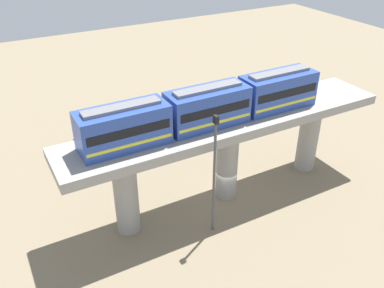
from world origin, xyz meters
The scene contains 7 objects.
ground_plane centered at (0.00, 0.00, 0.00)m, with size 120.00×120.00×0.00m, color #84755B.
viaduct centered at (0.00, 0.00, 5.87)m, with size 5.20×28.85×7.76m.
train centered at (0.00, -2.12, 9.30)m, with size 2.64×20.50×3.24m.
parked_car_red centered at (-12.89, -9.13, 0.74)m, with size 1.94×4.26×1.76m.
parked_car_silver centered at (-9.69, -1.90, 0.74)m, with size 2.51×4.45×1.76m.
tree_near_viaduct centered at (-13.16, 2.98, 3.47)m, with size 2.98×2.98×4.99m.
signal_post centered at (3.40, -3.46, 5.71)m, with size 0.44×0.28×10.36m.
Camera 1 is at (25.00, -17.22, 23.18)m, focal length 38.60 mm.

